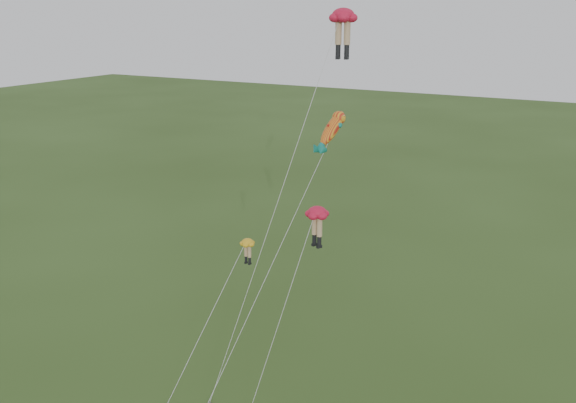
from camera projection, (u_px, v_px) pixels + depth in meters
The scene contains 4 objects.
legs_kite_red_high at pixel (341, 24), 34.83m from camera, with size 6.17×7.68×22.73m.
legs_kite_red_mid at pixel (316, 219), 34.78m from camera, with size 3.34×5.26×12.43m.
legs_kite_yellow at pixel (244, 251), 40.12m from camera, with size 1.28×9.88×8.84m.
fish_kite at pixel (331, 130), 39.70m from camera, with size 3.54×13.13×16.81m.
Camera 1 is at (19.02, -26.12, 22.66)m, focal length 40.00 mm.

